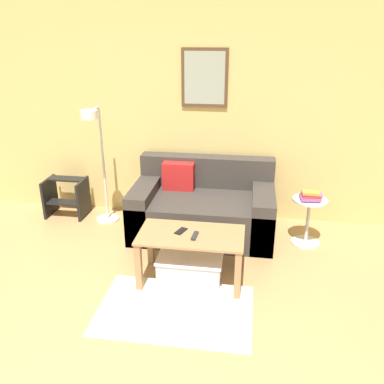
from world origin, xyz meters
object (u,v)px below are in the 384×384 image
side_table (308,217)px  cell_phone (181,231)px  book_stack (311,196)px  remote_control (195,236)px  floor_lamp (98,156)px  storage_bin (190,267)px  coffee_table (191,244)px  couch (203,208)px  step_stool (66,196)px

side_table → cell_phone: (-1.23, -0.83, 0.17)m
book_stack → cell_phone: (-1.23, -0.81, -0.08)m
remote_control → cell_phone: 0.16m
book_stack → remote_control: book_stack is taller
floor_lamp → cell_phone: floor_lamp is taller
side_table → storage_bin: bearing=-143.2°
coffee_table → side_table: bearing=37.3°
couch → storage_bin: couch is taller
coffee_table → cell_phone: bearing=160.2°
couch → step_stool: bearing=173.9°
coffee_table → floor_lamp: (-1.20, 0.96, 0.48)m
floor_lamp → book_stack: floor_lamp is taller
coffee_table → storage_bin: (-0.01, 0.01, -0.26)m
coffee_table → cell_phone: cell_phone is taller
couch → cell_phone: couch is taller
coffee_table → cell_phone: 0.15m
step_stool → book_stack: bearing=-6.3°
storage_bin → side_table: bearing=36.8°
side_table → book_stack: 0.25m
remote_control → step_stool: bearing=150.1°
couch → side_table: size_ratio=3.00×
remote_control → step_stool: size_ratio=0.32×
floor_lamp → cell_phone: bearing=-40.1°
book_stack → remote_control: (-1.09, -0.89, -0.08)m
book_stack → side_table: bearing=77.9°
step_stool → coffee_table: bearing=-33.8°
book_stack → step_stool: (-2.87, 0.32, -0.31)m
coffee_table → remote_control: 0.12m
cell_phone → book_stack: bearing=54.6°
couch → coffee_table: bearing=-89.3°
couch → storage_bin: (0.00, -0.97, -0.17)m
floor_lamp → side_table: size_ratio=2.68×
remote_control → book_stack: bearing=43.6°
floor_lamp → book_stack: (2.33, -0.12, -0.29)m
floor_lamp → step_stool: bearing=159.4°
book_stack → coffee_table: bearing=-143.2°
floor_lamp → step_stool: (-0.54, 0.20, -0.61)m
side_table → book_stack: book_stack is taller
couch → book_stack: bearing=-6.8°
storage_bin → coffee_table: bearing=-46.9°
storage_bin → book_stack: bearing=36.2°
remote_control → side_table: bearing=44.1°
storage_bin → cell_phone: (-0.09, 0.02, 0.36)m
couch → cell_phone: 0.97m
coffee_table → remote_control: bearing=-48.7°
couch → floor_lamp: (-1.19, -0.02, 0.57)m
couch → coffee_table: (0.01, -0.98, 0.09)m
couch → book_stack: 1.18m
side_table → cell_phone: bearing=-146.0°
remote_control → floor_lamp: bearing=145.2°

